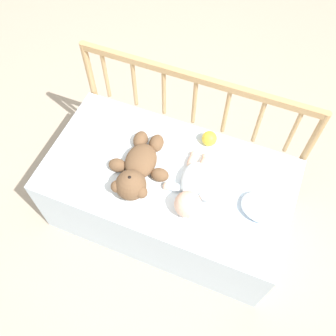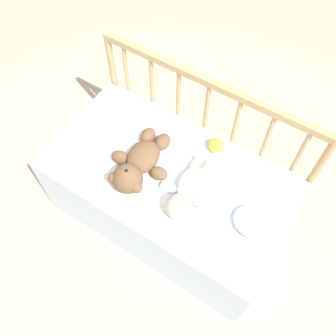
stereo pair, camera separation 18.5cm
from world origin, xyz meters
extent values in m
plane|color=tan|center=(0.00, 0.00, 0.00)|extent=(12.00, 12.00, 0.00)
cube|color=silver|center=(0.00, 0.00, 0.24)|extent=(1.28, 0.69, 0.48)
cylinder|color=tan|center=(-0.62, 0.37, 0.41)|extent=(0.04, 0.04, 0.83)
cylinder|color=tan|center=(0.62, 0.37, 0.41)|extent=(0.04, 0.04, 0.83)
cube|color=tan|center=(0.00, 0.37, 0.81)|extent=(1.24, 0.03, 0.04)
cylinder|color=tan|center=(-0.52, 0.37, 0.63)|extent=(0.02, 0.02, 0.31)
cylinder|color=tan|center=(-0.35, 0.37, 0.63)|extent=(0.02, 0.02, 0.31)
cylinder|color=tan|center=(-0.17, 0.37, 0.63)|extent=(0.02, 0.02, 0.31)
cylinder|color=tan|center=(0.00, 0.37, 0.63)|extent=(0.02, 0.02, 0.31)
cylinder|color=tan|center=(0.17, 0.37, 0.63)|extent=(0.02, 0.02, 0.31)
cylinder|color=tan|center=(0.35, 0.37, 0.63)|extent=(0.02, 0.02, 0.31)
cylinder|color=tan|center=(0.52, 0.37, 0.63)|extent=(0.02, 0.02, 0.31)
cube|color=white|center=(-0.02, -0.01, 0.48)|extent=(0.79, 0.53, 0.01)
ellipsoid|color=brown|center=(-0.15, -0.01, 0.53)|extent=(0.18, 0.22, 0.10)
sphere|color=brown|center=(-0.13, -0.17, 0.55)|extent=(0.15, 0.15, 0.15)
sphere|color=tan|center=(-0.13, -0.17, 0.59)|extent=(0.06, 0.06, 0.06)
sphere|color=black|center=(-0.13, -0.17, 0.62)|extent=(0.02, 0.02, 0.02)
sphere|color=brown|center=(-0.06, -0.19, 0.56)|extent=(0.06, 0.06, 0.06)
sphere|color=brown|center=(-0.18, -0.20, 0.56)|extent=(0.06, 0.06, 0.06)
ellipsoid|color=brown|center=(-0.03, -0.04, 0.51)|extent=(0.10, 0.08, 0.07)
ellipsoid|color=brown|center=(-0.25, -0.07, 0.51)|extent=(0.10, 0.08, 0.07)
ellipsoid|color=brown|center=(-0.12, 0.13, 0.51)|extent=(0.09, 0.11, 0.08)
ellipsoid|color=brown|center=(-0.21, 0.12, 0.51)|extent=(0.09, 0.11, 0.08)
ellipsoid|color=white|center=(0.14, -0.01, 0.52)|extent=(0.15, 0.22, 0.09)
sphere|color=beige|center=(0.16, -0.16, 0.54)|extent=(0.13, 0.13, 0.13)
ellipsoid|color=white|center=(0.25, -0.09, 0.55)|extent=(0.11, 0.06, 0.05)
ellipsoid|color=white|center=(0.05, -0.07, 0.50)|extent=(0.11, 0.06, 0.05)
sphere|color=beige|center=(0.27, -0.05, 0.50)|extent=(0.04, 0.04, 0.04)
sphere|color=beige|center=(0.02, -0.08, 0.50)|extent=(0.04, 0.04, 0.04)
ellipsoid|color=beige|center=(0.16, 0.10, 0.50)|extent=(0.06, 0.11, 0.05)
ellipsoid|color=beige|center=(0.09, 0.09, 0.50)|extent=(0.06, 0.11, 0.05)
sphere|color=beige|center=(0.15, 0.15, 0.50)|extent=(0.04, 0.04, 0.04)
sphere|color=beige|center=(0.09, 0.14, 0.50)|extent=(0.04, 0.04, 0.04)
ellipsoid|color=silver|center=(0.49, -0.02, 0.51)|extent=(0.21, 0.17, 0.06)
sphere|color=yellow|center=(0.13, 0.26, 0.52)|extent=(0.08, 0.08, 0.08)
camera|label=1|loc=(0.36, -0.91, 2.12)|focal=40.00mm
camera|label=2|loc=(0.53, -0.82, 2.12)|focal=40.00mm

